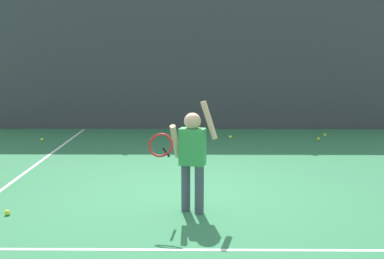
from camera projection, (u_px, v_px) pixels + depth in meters
The scene contains 12 objects.
ground_plane at pixel (191, 194), 6.92m from camera, with size 20.00×20.00×0.00m, color #2D7247.
court_line_baseline at pixel (188, 250), 5.02m from camera, with size 9.00×0.05×0.00m, color white.
court_line_sideline at pixel (21, 175), 7.93m from camera, with size 0.05×9.00×0.00m, color white.
back_fence_windscreen at pixel (194, 58), 12.20m from camera, with size 10.80×0.08×3.43m, color #383D42.
fence_post_1 at pixel (120, 54), 12.26m from camera, with size 0.09×0.09×3.58m, color slate.
fence_post_2 at pixel (267, 54), 12.23m from camera, with size 0.09×0.09×3.58m, color slate.
tennis_player at pixel (191, 153), 6.05m from camera, with size 0.81×0.57×1.35m.
tennis_ball_0 at pixel (7, 213), 6.06m from camera, with size 0.07×0.07×0.07m, color #CCE033.
tennis_ball_4 at pixel (230, 137), 11.14m from camera, with size 0.07×0.07×0.07m, color #CCE033.
tennis_ball_5 at pixel (42, 140), 10.81m from camera, with size 0.07×0.07×0.07m, color #CCE033.
tennis_ball_6 at pixel (319, 139), 10.89m from camera, with size 0.07×0.07×0.07m, color #CCE033.
tennis_ball_7 at pixel (325, 135), 11.39m from camera, with size 0.07×0.07×0.07m, color #CCE033.
Camera 1 is at (0.08, -6.69, 1.97)m, focal length 48.05 mm.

